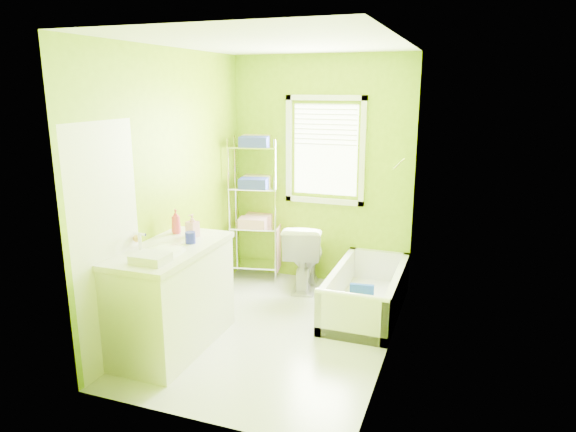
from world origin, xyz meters
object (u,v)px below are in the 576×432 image
(bathtub, at_px, (366,298))
(vanity, at_px, (172,294))
(wire_shelf_unit, at_px, (257,192))
(toilet, at_px, (305,255))

(bathtub, distance_m, vanity, 1.97)
(bathtub, xyz_separation_m, wire_shelf_unit, (-1.44, 0.57, 0.89))
(bathtub, bearing_deg, wire_shelf_unit, 158.31)
(toilet, height_order, wire_shelf_unit, wire_shelf_unit)
(wire_shelf_unit, bearing_deg, bathtub, -21.69)
(toilet, relative_size, wire_shelf_unit, 0.45)
(vanity, height_order, wire_shelf_unit, wire_shelf_unit)
(vanity, xyz_separation_m, wire_shelf_unit, (0.02, 1.85, 0.55))
(vanity, bearing_deg, wire_shelf_unit, 89.36)
(toilet, distance_m, vanity, 1.84)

